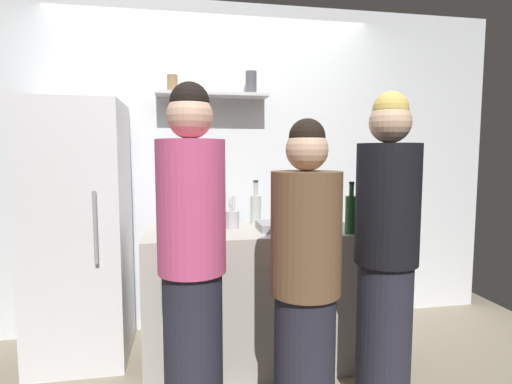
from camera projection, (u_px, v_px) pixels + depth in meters
back_wall_assembly at (215, 168)px, 3.29m from camera, size 4.80×0.32×2.60m
refrigerator at (80, 232)px, 2.77m from camera, size 0.62×0.68×1.76m
counter at (256, 296)px, 2.72m from camera, size 1.45×0.61×0.92m
baking_pan at (284, 226)px, 2.67m from camera, size 0.34×0.24×0.05m
utensil_holder at (232, 219)px, 2.71m from camera, size 0.09×0.09×0.22m
wine_bottle_green_glass at (351, 213)px, 2.52m from camera, size 0.07×0.07×0.33m
wine_bottle_dark_glass at (318, 210)px, 2.76m from camera, size 0.06×0.06×0.31m
wine_bottle_amber_glass at (202, 213)px, 2.58m from camera, size 0.06×0.06×0.32m
wine_bottle_pale_glass at (256, 208)px, 2.87m from camera, size 0.08×0.08×0.31m
water_bottle_plastic at (330, 210)px, 2.91m from camera, size 0.08×0.08×0.22m
person_pink_top at (192, 262)px, 2.02m from camera, size 0.34×0.34×1.76m
person_brown_jacket at (305, 287)px, 1.96m from camera, size 0.34×0.34×1.58m
person_blonde at (386, 254)px, 2.21m from camera, size 0.34×0.34×1.75m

